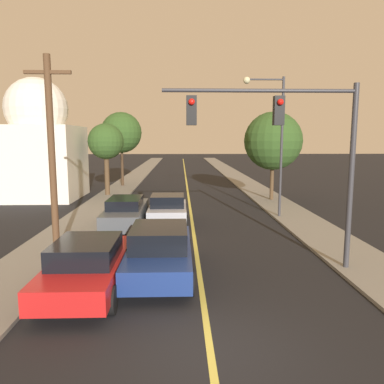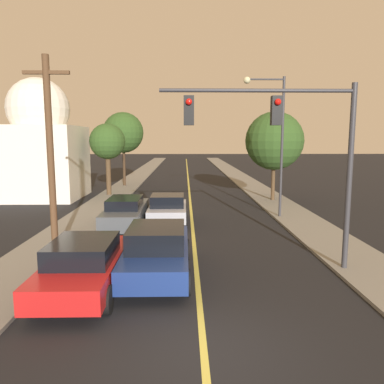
% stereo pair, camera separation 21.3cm
% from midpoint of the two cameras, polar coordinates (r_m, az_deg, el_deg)
% --- Properties ---
extents(ground_plane, '(200.00, 200.00, 0.00)m').
position_cam_midpoint_polar(ground_plane, '(8.41, 2.58, -23.08)').
color(ground_plane, black).
extents(road_surface, '(9.03, 80.00, 0.01)m').
position_cam_midpoint_polar(road_surface, '(43.40, -0.49, 2.39)').
color(road_surface, black).
rests_on(road_surface, ground).
extents(sidewalk_left, '(2.50, 80.00, 0.12)m').
position_cam_midpoint_polar(sidewalk_left, '(43.71, -8.07, 2.42)').
color(sidewalk_left, gray).
rests_on(sidewalk_left, ground).
extents(sidewalk_right, '(2.50, 80.00, 0.12)m').
position_cam_midpoint_polar(sidewalk_right, '(43.84, 7.07, 2.45)').
color(sidewalk_right, gray).
rests_on(sidewalk_right, ground).
extents(car_near_lane_front, '(2.07, 5.04, 1.66)m').
position_cam_midpoint_polar(car_near_lane_front, '(12.05, -4.82, -8.81)').
color(car_near_lane_front, navy).
rests_on(car_near_lane_front, ground).
extents(car_near_lane_second, '(2.02, 3.87, 1.51)m').
position_cam_midpoint_polar(car_near_lane_second, '(19.37, -3.41, -2.56)').
color(car_near_lane_second, '#A5A8B2').
rests_on(car_near_lane_second, ground).
extents(car_outer_lane_front, '(2.05, 4.88, 1.54)m').
position_cam_midpoint_polar(car_outer_lane_front, '(11.30, -15.46, -10.50)').
color(car_outer_lane_front, red).
rests_on(car_outer_lane_front, ground).
extents(car_outer_lane_second, '(1.86, 5.09, 1.55)m').
position_cam_midpoint_polar(car_outer_lane_second, '(18.45, -9.73, -3.04)').
color(car_outer_lane_second, '#474C51').
rests_on(car_outer_lane_second, ground).
extents(traffic_signal_mast, '(6.16, 0.42, 5.96)m').
position_cam_midpoint_polar(traffic_signal_mast, '(12.31, 14.84, 8.31)').
color(traffic_signal_mast, '#333338').
rests_on(traffic_signal_mast, ground).
extents(streetlamp_right, '(2.21, 0.36, 7.47)m').
position_cam_midpoint_polar(streetlamp_right, '(20.74, 12.54, 9.49)').
color(streetlamp_right, '#333338').
rests_on(streetlamp_right, ground).
extents(utility_pole_left, '(1.60, 0.24, 7.08)m').
position_cam_midpoint_polar(utility_pole_left, '(14.11, -20.36, 5.44)').
color(utility_pole_left, '#513823').
rests_on(utility_pole_left, ground).
extents(tree_left_near, '(2.67, 2.67, 5.37)m').
position_cam_midpoint_polar(tree_left_near, '(29.01, -12.55, 7.44)').
color(tree_left_near, '#4C3823').
rests_on(tree_left_near, ground).
extents(tree_left_far, '(3.62, 3.62, 6.59)m').
position_cam_midpoint_polar(tree_left_far, '(34.50, -10.25, 8.88)').
color(tree_left_far, '#3D2B1C').
rests_on(tree_left_far, ground).
extents(tree_right_near, '(3.98, 3.98, 6.07)m').
position_cam_midpoint_polar(tree_right_near, '(26.48, 12.66, 7.59)').
color(tree_right_near, '#4C3823').
rests_on(tree_right_near, ground).
extents(domed_building_left, '(5.72, 5.72, 8.66)m').
position_cam_midpoint_polar(domed_building_left, '(29.47, -21.92, 6.65)').
color(domed_building_left, silver).
rests_on(domed_building_left, ground).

